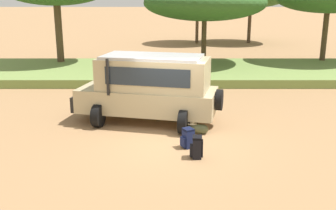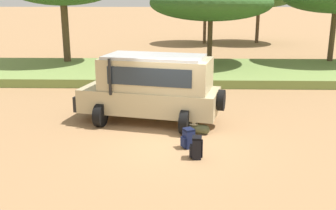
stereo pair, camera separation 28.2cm
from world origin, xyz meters
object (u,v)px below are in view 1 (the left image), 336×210
at_px(safari_vehicle, 152,87).
at_px(backpack_beside_front_wheel, 198,147).
at_px(backpack_cluster_center, 189,138).
at_px(duffel_bag_low_black_case, 196,128).
at_px(acacia_tree_left_mid, 206,3).

distance_m(safari_vehicle, backpack_beside_front_wheel, 3.76).
height_order(backpack_beside_front_wheel, backpack_cluster_center, backpack_beside_front_wheel).
bearing_deg(safari_vehicle, backpack_cluster_center, -64.05).
height_order(backpack_cluster_center, duffel_bag_low_black_case, backpack_cluster_center).
bearing_deg(safari_vehicle, acacia_tree_left_mid, 75.09).
distance_m(backpack_cluster_center, duffel_bag_low_black_case, 1.34).
xyz_separation_m(backpack_cluster_center, duffel_bag_low_black_case, (0.30, 1.30, -0.13)).
distance_m(safari_vehicle, backpack_cluster_center, 3.00).
relative_size(safari_vehicle, backpack_cluster_center, 9.07).
bearing_deg(acacia_tree_left_mid, backpack_beside_front_wheel, -95.71).
relative_size(safari_vehicle, backpack_beside_front_wheel, 8.60).
distance_m(backpack_cluster_center, acacia_tree_left_mid, 13.88).
bearing_deg(backpack_beside_front_wheel, safari_vehicle, 113.55).
height_order(backpack_cluster_center, acacia_tree_left_mid, acacia_tree_left_mid).
xyz_separation_m(safari_vehicle, backpack_beside_front_wheel, (1.45, -3.33, -0.99)).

